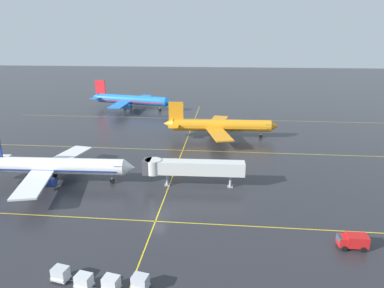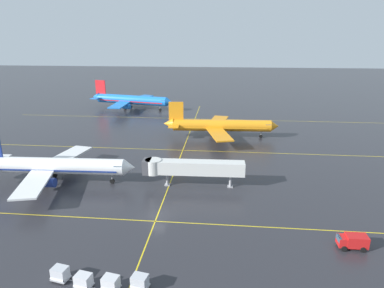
{
  "view_description": "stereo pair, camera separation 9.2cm",
  "coord_description": "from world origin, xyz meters",
  "px_view_note": "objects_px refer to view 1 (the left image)",
  "views": [
    {
      "loc": [
        10.85,
        -50.02,
        29.28
      ],
      "look_at": [
        3.69,
        23.08,
        5.66
      ],
      "focal_mm": 31.11,
      "sensor_mm": 36.0,
      "label": 1
    },
    {
      "loc": [
        10.94,
        -50.01,
        29.28
      ],
      "look_at": [
        3.69,
        23.08,
        5.66
      ],
      "focal_mm": 31.11,
      "sensor_mm": 36.0,
      "label": 2
    }
  ],
  "objects_px": {
    "airliner_third_row": "(131,100)",
    "jet_bridge": "(187,167)",
    "service_truck_red_van": "(352,241)",
    "baggage_cart_row_second": "(84,281)",
    "baggage_cart_row_leftmost": "(60,274)",
    "baggage_cart_row_fourth": "(140,282)",
    "airliner_second_row": "(220,126)",
    "baggage_cart_row_middle": "(111,283)",
    "airliner_front_gate": "(54,166)"
  },
  "relations": [
    {
      "from": "baggage_cart_row_leftmost",
      "to": "baggage_cart_row_middle",
      "type": "height_order",
      "value": "same"
    },
    {
      "from": "airliner_second_row",
      "to": "baggage_cart_row_second",
      "type": "xyz_separation_m",
      "value": [
        -15.31,
        -66.2,
        -2.71
      ]
    },
    {
      "from": "airliner_second_row",
      "to": "baggage_cart_row_middle",
      "type": "xyz_separation_m",
      "value": [
        -11.87,
        -66.25,
        -2.71
      ]
    },
    {
      "from": "airliner_second_row",
      "to": "baggage_cart_row_fourth",
      "type": "relative_size",
      "value": 12.23
    },
    {
      "from": "airliner_third_row",
      "to": "jet_bridge",
      "type": "bearing_deg",
      "value": -66.46
    },
    {
      "from": "airliner_second_row",
      "to": "airliner_third_row",
      "type": "distance_m",
      "value": 54.45
    },
    {
      "from": "airliner_third_row",
      "to": "jet_bridge",
      "type": "relative_size",
      "value": 1.81
    },
    {
      "from": "service_truck_red_van",
      "to": "jet_bridge",
      "type": "relative_size",
      "value": 0.2
    },
    {
      "from": "baggage_cart_row_middle",
      "to": "jet_bridge",
      "type": "distance_m",
      "value": 31.2
    },
    {
      "from": "airliner_front_gate",
      "to": "service_truck_red_van",
      "type": "distance_m",
      "value": 57.11
    },
    {
      "from": "baggage_cart_row_middle",
      "to": "airliner_front_gate",
      "type": "bearing_deg",
      "value": 126.61
    },
    {
      "from": "service_truck_red_van",
      "to": "baggage_cart_row_second",
      "type": "distance_m",
      "value": 37.39
    },
    {
      "from": "service_truck_red_van",
      "to": "baggage_cart_row_leftmost",
      "type": "distance_m",
      "value": 40.4
    },
    {
      "from": "service_truck_red_van",
      "to": "baggage_cart_row_fourth",
      "type": "xyz_separation_m",
      "value": [
        -28.63,
        -11.17,
        -0.17
      ]
    },
    {
      "from": "airliner_front_gate",
      "to": "service_truck_red_van",
      "type": "relative_size",
      "value": 8.21
    },
    {
      "from": "baggage_cart_row_leftmost",
      "to": "jet_bridge",
      "type": "height_order",
      "value": "jet_bridge"
    },
    {
      "from": "airliner_third_row",
      "to": "jet_bridge",
      "type": "height_order",
      "value": "airliner_third_row"
    },
    {
      "from": "airliner_second_row",
      "to": "jet_bridge",
      "type": "distance_m",
      "value": 36.26
    },
    {
      "from": "airliner_front_gate",
      "to": "baggage_cart_row_fourth",
      "type": "relative_size",
      "value": 11.89
    },
    {
      "from": "airliner_third_row",
      "to": "baggage_cart_row_second",
      "type": "distance_m",
      "value": 107.28
    },
    {
      "from": "airliner_second_row",
      "to": "airliner_third_row",
      "type": "bearing_deg",
      "value": 135.0
    },
    {
      "from": "airliner_third_row",
      "to": "baggage_cart_row_fourth",
      "type": "bearing_deg",
      "value": -73.9
    },
    {
      "from": "baggage_cart_row_leftmost",
      "to": "baggage_cart_row_middle",
      "type": "bearing_deg",
      "value": -8.52
    },
    {
      "from": "service_truck_red_van",
      "to": "baggage_cart_row_middle",
      "type": "height_order",
      "value": "service_truck_red_van"
    },
    {
      "from": "airliner_second_row",
      "to": "jet_bridge",
      "type": "relative_size",
      "value": 1.69
    },
    {
      "from": "airliner_second_row",
      "to": "service_truck_red_van",
      "type": "xyz_separation_m",
      "value": [
        20.2,
        -54.52,
        -2.54
      ]
    },
    {
      "from": "baggage_cart_row_leftmost",
      "to": "baggage_cart_row_fourth",
      "type": "distance_m",
      "value": 10.34
    },
    {
      "from": "airliner_third_row",
      "to": "service_truck_red_van",
      "type": "height_order",
      "value": "airliner_third_row"
    },
    {
      "from": "airliner_second_row",
      "to": "baggage_cart_row_fourth",
      "type": "distance_m",
      "value": 66.29
    },
    {
      "from": "airliner_third_row",
      "to": "baggage_cart_row_leftmost",
      "type": "height_order",
      "value": "airliner_third_row"
    },
    {
      "from": "airliner_third_row",
      "to": "jet_bridge",
      "type": "xyz_separation_m",
      "value": [
        32.35,
        -74.24,
        0.06
      ]
    },
    {
      "from": "baggage_cart_row_fourth",
      "to": "baggage_cart_row_leftmost",
      "type": "bearing_deg",
      "value": 177.39
    },
    {
      "from": "baggage_cart_row_second",
      "to": "baggage_cart_row_middle",
      "type": "distance_m",
      "value": 3.44
    },
    {
      "from": "airliner_third_row",
      "to": "baggage_cart_row_middle",
      "type": "bearing_deg",
      "value": -75.74
    },
    {
      "from": "baggage_cart_row_second",
      "to": "baggage_cart_row_middle",
      "type": "xyz_separation_m",
      "value": [
        3.44,
        -0.05,
        0.0
      ]
    },
    {
      "from": "baggage_cart_row_second",
      "to": "baggage_cart_row_middle",
      "type": "height_order",
      "value": "same"
    },
    {
      "from": "baggage_cart_row_second",
      "to": "airliner_front_gate",
      "type": "bearing_deg",
      "value": 122.14
    },
    {
      "from": "baggage_cart_row_second",
      "to": "service_truck_red_van",
      "type": "bearing_deg",
      "value": 18.2
    },
    {
      "from": "airliner_front_gate",
      "to": "airliner_third_row",
      "type": "relative_size",
      "value": 0.91
    },
    {
      "from": "airliner_third_row",
      "to": "baggage_cart_row_middle",
      "type": "distance_m",
      "value": 108.13
    },
    {
      "from": "baggage_cart_row_middle",
      "to": "baggage_cart_row_fourth",
      "type": "height_order",
      "value": "same"
    },
    {
      "from": "airliner_second_row",
      "to": "baggage_cart_row_second",
      "type": "distance_m",
      "value": 68.0
    },
    {
      "from": "airliner_front_gate",
      "to": "baggage_cart_row_leftmost",
      "type": "height_order",
      "value": "airliner_front_gate"
    },
    {
      "from": "airliner_second_row",
      "to": "baggage_cart_row_second",
      "type": "bearing_deg",
      "value": -103.02
    },
    {
      "from": "airliner_second_row",
      "to": "service_truck_red_van",
      "type": "bearing_deg",
      "value": -69.67
    },
    {
      "from": "airliner_second_row",
      "to": "service_truck_red_van",
      "type": "height_order",
      "value": "airliner_second_row"
    },
    {
      "from": "baggage_cart_row_second",
      "to": "baggage_cart_row_middle",
      "type": "relative_size",
      "value": 1.0
    },
    {
      "from": "airliner_third_row",
      "to": "service_truck_red_van",
      "type": "xyz_separation_m",
      "value": [
        58.7,
        -93.02,
        -2.82
      ]
    },
    {
      "from": "service_truck_red_van",
      "to": "airliner_front_gate",
      "type": "bearing_deg",
      "value": 161.63
    },
    {
      "from": "baggage_cart_row_fourth",
      "to": "airliner_second_row",
      "type": "bearing_deg",
      "value": 82.69
    }
  ]
}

